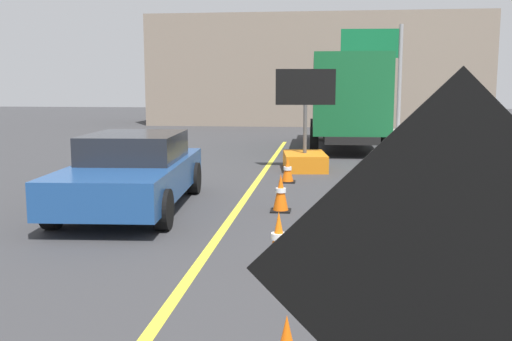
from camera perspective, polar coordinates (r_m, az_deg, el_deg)
lane_center_stripe at (r=5.84m, az=-9.60°, el=-14.43°), size 0.14×36.00×0.01m
roadwork_sign at (r=2.43m, az=18.80°, el=-11.00°), size 1.63×0.11×2.33m
arrow_board_trailer at (r=15.64m, az=4.86°, el=1.85°), size 1.60×1.92×2.70m
box_truck at (r=21.34m, az=8.98°, el=7.06°), size 2.74×7.63×3.29m
pickup_car at (r=10.85m, az=-12.09°, el=-0.06°), size 2.26×4.82×1.38m
highway_guide_sign at (r=27.14m, az=12.48°, el=10.68°), size 2.79×0.28×5.00m
far_building_block at (r=35.25m, az=5.95°, el=9.74°), size 19.02×7.03×6.21m
traffic_cone_mid_lane at (r=7.17m, az=2.26°, el=-6.96°), size 0.36×0.36×0.73m
traffic_cone_far_lane at (r=10.39m, az=2.47°, el=-2.26°), size 0.36×0.36×0.69m
traffic_cone_curbside at (r=13.53m, az=3.15°, el=0.01°), size 0.36×0.36×0.58m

